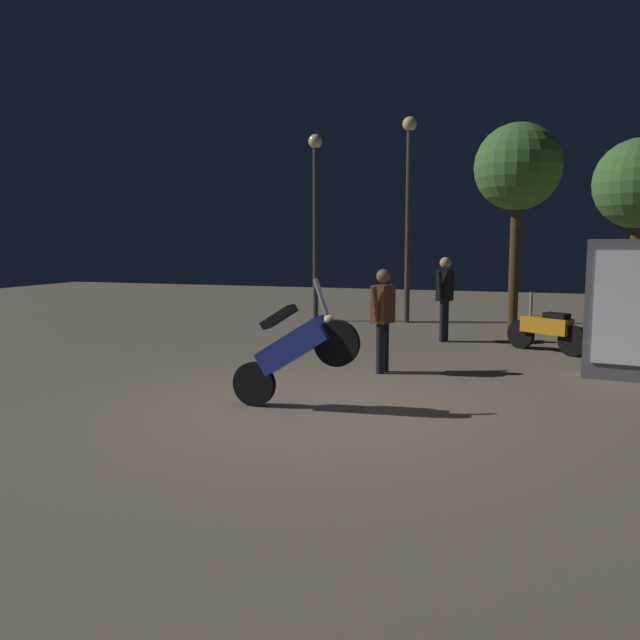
% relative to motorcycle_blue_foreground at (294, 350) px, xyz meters
% --- Properties ---
extents(ground_plane, '(40.00, 40.00, 0.00)m').
position_rel_motorcycle_blue_foreground_xyz_m(ground_plane, '(0.26, 0.14, -0.74)').
color(ground_plane, '#756656').
extents(motorcycle_blue_foreground, '(1.66, 0.34, 1.63)m').
position_rel_motorcycle_blue_foreground_xyz_m(motorcycle_blue_foreground, '(0.00, 0.00, 0.00)').
color(motorcycle_blue_foreground, black).
rests_on(motorcycle_blue_foreground, ground_plane).
extents(motorcycle_orange_parked_left, '(1.43, 1.02, 1.11)m').
position_rel_motorcycle_blue_foreground_xyz_m(motorcycle_orange_parked_left, '(3.02, 5.35, -0.31)').
color(motorcycle_orange_parked_left, black).
rests_on(motorcycle_orange_parked_left, ground_plane).
extents(person_rider_beside, '(0.34, 0.66, 1.64)m').
position_rel_motorcycle_blue_foreground_xyz_m(person_rider_beside, '(0.53, 2.54, 0.23)').
color(person_rider_beside, black).
rests_on(person_rider_beside, ground_plane).
extents(person_bystander_far, '(0.33, 0.67, 1.75)m').
position_rel_motorcycle_blue_foreground_xyz_m(person_bystander_far, '(1.03, 6.05, 0.31)').
color(person_bystander_far, black).
rests_on(person_bystander_far, ground_plane).
extents(streetlamp_near, '(0.36, 0.36, 5.14)m').
position_rel_motorcycle_blue_foreground_xyz_m(streetlamp_near, '(-0.29, 8.93, 2.51)').
color(streetlamp_near, '#38383D').
rests_on(streetlamp_near, ground_plane).
extents(streetlamp_far, '(0.36, 0.36, 4.77)m').
position_rel_motorcycle_blue_foreground_xyz_m(streetlamp_far, '(-2.62, 8.50, 2.30)').
color(streetlamp_far, '#38383D').
rests_on(streetlamp_far, ground_plane).
extents(tree_left_bg, '(2.03, 2.03, 4.83)m').
position_rel_motorcycle_blue_foreground_xyz_m(tree_left_bg, '(2.31, 8.80, 3.02)').
color(tree_left_bg, '#4C331E').
rests_on(tree_left_bg, ground_plane).
extents(tree_center_bg, '(1.88, 1.88, 4.22)m').
position_rel_motorcycle_blue_foreground_xyz_m(tree_center_bg, '(4.80, 7.86, 2.49)').
color(tree_center_bg, '#4C331E').
rests_on(tree_center_bg, ground_plane).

